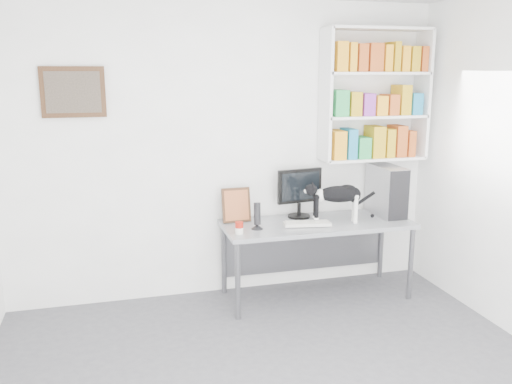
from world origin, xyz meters
TOP-DOWN VIEW (x-y plane):
  - room at (0.00, 0.00)m, footprint 4.01×4.01m
  - bookshelf at (1.40, 1.85)m, footprint 1.03×0.28m
  - wall_art at (-1.30, 1.97)m, footprint 0.52×0.04m
  - desk at (0.76, 1.63)m, footprint 1.73×0.68m
  - monitor at (0.66, 1.83)m, footprint 0.47×0.27m
  - keyboard at (0.63, 1.55)m, footprint 0.44×0.23m
  - pc_tower at (1.49, 1.70)m, footprint 0.21×0.48m
  - speaker at (0.17, 1.56)m, footprint 0.12×0.12m
  - leaning_print at (0.05, 1.84)m, footprint 0.27×0.11m
  - soup_can at (-0.01, 1.47)m, footprint 0.09×0.09m
  - cat at (0.93, 1.57)m, footprint 0.60×0.27m

SIDE VIEW (x-z plane):
  - desk at x=0.76m, z-range 0.00..0.72m
  - keyboard at x=0.63m, z-range 0.72..0.75m
  - soup_can at x=-0.01m, z-range 0.72..0.82m
  - speaker at x=0.17m, z-range 0.72..0.97m
  - leaning_print at x=0.05m, z-range 0.72..1.05m
  - cat at x=0.93m, z-range 0.72..1.08m
  - monitor at x=0.66m, z-range 0.72..1.19m
  - pc_tower at x=1.49m, z-range 0.72..1.19m
  - room at x=0.00m, z-range 0.00..2.70m
  - bookshelf at x=1.40m, z-range 1.23..2.47m
  - wall_art at x=-1.30m, z-range 1.69..2.11m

